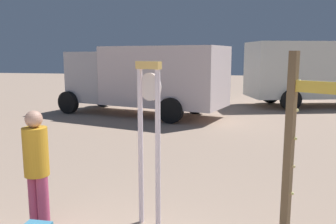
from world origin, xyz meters
name	(u,v)px	position (x,y,z in m)	size (l,w,h in m)	color
standing_clock	(149,130)	(0.37, 2.27, 1.36)	(0.38, 0.26, 2.27)	white
arrow_sign	(322,123)	(2.50, 2.13, 1.56)	(1.06, 0.78, 2.40)	brown
person_near_clock	(37,166)	(-1.02, 1.80, 0.93)	(0.32, 0.32, 1.66)	#B34167
box_truck_near	(146,77)	(-1.96, 11.18, 1.51)	(6.97, 4.09, 2.68)	silver
box_truck_far	(315,71)	(5.10, 15.04, 1.62)	(7.02, 4.17, 2.95)	silver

